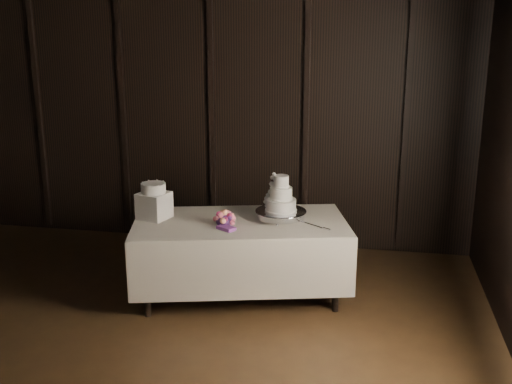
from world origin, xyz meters
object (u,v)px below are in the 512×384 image
object	(u,v)px
cake_stand	(281,215)
bouquet	(224,219)
display_table	(241,255)
small_cake	(153,188)
box_pedestal	(154,206)
wedding_cake	(278,197)

from	to	relation	value
cake_stand	bouquet	distance (m)	0.55
display_table	small_cake	size ratio (longest dim) A/B	9.42
bouquet	small_cake	xyz separation A→B (m)	(-0.70, 0.08, 0.24)
small_cake	cake_stand	bearing A→B (deg)	8.37
box_pedestal	small_cake	bearing A→B (deg)	0.00
display_table	cake_stand	world-z (taller)	cake_stand
bouquet	display_table	bearing A→B (deg)	51.43
wedding_cake	cake_stand	bearing A→B (deg)	52.37
cake_stand	box_pedestal	distance (m)	1.20
wedding_cake	box_pedestal	distance (m)	1.18
display_table	small_cake	distance (m)	1.04
bouquet	box_pedestal	distance (m)	0.71
bouquet	box_pedestal	world-z (taller)	box_pedestal
box_pedestal	small_cake	distance (m)	0.17
wedding_cake	display_table	bearing A→B (deg)	-141.88
display_table	bouquet	size ratio (longest dim) A/B	5.88
display_table	wedding_cake	world-z (taller)	wedding_cake
cake_stand	small_cake	world-z (taller)	small_cake
cake_stand	wedding_cake	distance (m)	0.18
wedding_cake	small_cake	size ratio (longest dim) A/B	1.46
display_table	small_cake	world-z (taller)	small_cake
cake_stand	bouquet	bearing A→B (deg)	-151.94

